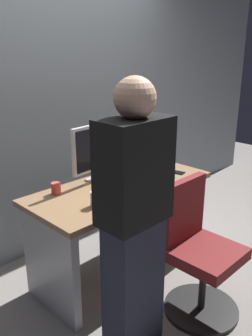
% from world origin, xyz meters
% --- Properties ---
extents(ground_plane, '(9.00, 9.00, 0.00)m').
position_xyz_m(ground_plane, '(0.00, 0.00, 0.00)').
color(ground_plane, gray).
extents(wall_back, '(6.40, 0.10, 3.00)m').
position_xyz_m(wall_back, '(0.00, 0.81, 1.50)').
color(wall_back, gray).
rests_on(wall_back, ground).
extents(desk, '(1.47, 0.66, 0.76)m').
position_xyz_m(desk, '(0.00, 0.00, 0.53)').
color(desk, '#93704C').
rests_on(desk, ground).
extents(office_chair, '(0.52, 0.52, 0.94)m').
position_xyz_m(office_chair, '(0.05, -0.69, 0.43)').
color(office_chair, black).
rests_on(office_chair, ground).
extents(person_at_desk, '(0.40, 0.24, 1.64)m').
position_xyz_m(person_at_desk, '(-0.49, -0.60, 0.84)').
color(person_at_desk, '#262838').
rests_on(person_at_desk, ground).
extents(monitor, '(0.54, 0.16, 0.46)m').
position_xyz_m(monitor, '(-0.04, 0.21, 1.02)').
color(monitor, silver).
rests_on(monitor, desk).
extents(keyboard, '(0.43, 0.14, 0.02)m').
position_xyz_m(keyboard, '(-0.00, -0.13, 0.77)').
color(keyboard, '#262626').
rests_on(keyboard, desk).
extents(mouse, '(0.06, 0.10, 0.03)m').
position_xyz_m(mouse, '(0.30, -0.13, 0.78)').
color(mouse, white).
rests_on(mouse, desk).
extents(cup_near_keyboard, '(0.07, 0.07, 0.10)m').
position_xyz_m(cup_near_keyboard, '(-0.39, -0.15, 0.81)').
color(cup_near_keyboard, silver).
rests_on(cup_near_keyboard, desk).
extents(cup_by_monitor, '(0.07, 0.07, 0.09)m').
position_xyz_m(cup_by_monitor, '(-0.45, 0.21, 0.80)').
color(cup_by_monitor, '#D84C3F').
rests_on(cup_by_monitor, desk).
extents(book_stack, '(0.22, 0.19, 0.10)m').
position_xyz_m(book_stack, '(0.45, 0.17, 0.80)').
color(book_stack, beige).
rests_on(book_stack, desk).
extents(cell_phone, '(0.10, 0.16, 0.01)m').
position_xyz_m(cell_phone, '(0.52, -0.12, 0.76)').
color(cell_phone, black).
rests_on(cell_phone, desk).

